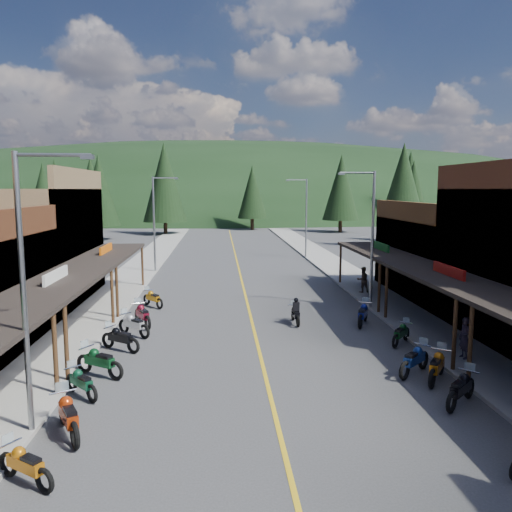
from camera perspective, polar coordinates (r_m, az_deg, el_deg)
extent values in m
plane|color=#38383A|center=(21.20, 0.56, -11.60)|extent=(220.00, 220.00, 0.00)
cube|color=gold|center=(40.59, -1.79, -2.25)|extent=(0.15, 90.00, 0.01)
cube|color=gray|center=(41.14, -13.99, -2.24)|extent=(3.40, 94.00, 0.15)
cube|color=gray|center=(41.85, 10.21, -1.97)|extent=(3.40, 94.00, 0.15)
cylinder|color=#472D19|center=(18.29, -21.96, -10.39)|extent=(0.16, 0.16, 3.00)
cube|color=#3F2111|center=(23.57, -25.25, -2.58)|extent=(0.30, 9.00, 6.20)
cube|color=black|center=(23.10, -21.87, -2.85)|extent=(3.20, 9.00, 0.18)
cylinder|color=#472D19|center=(19.38, -20.87, -9.32)|extent=(0.16, 0.16, 3.00)
cylinder|color=#472D19|center=(26.71, -16.11, -4.51)|extent=(0.16, 0.16, 3.00)
cube|color=silver|center=(23.07, -21.90, -2.36)|extent=(0.12, 3.00, 0.70)
cube|color=brown|center=(33.77, -25.60, 0.97)|extent=(8.00, 10.20, 7.00)
cube|color=brown|center=(32.50, -19.32, 2.13)|extent=(0.30, 10.20, 8.20)
cube|color=black|center=(32.27, -16.75, 0.23)|extent=(3.20, 10.20, 0.18)
cylinder|color=#472D19|center=(27.86, -15.60, -3.99)|extent=(0.16, 0.16, 3.00)
cylinder|color=#472D19|center=(36.58, -12.85, -1.16)|extent=(0.16, 0.16, 3.00)
cube|color=#CC590C|center=(32.25, -16.77, 0.58)|extent=(0.12, 3.00, 0.70)
cylinder|color=#472D19|center=(19.56, 23.30, -9.29)|extent=(0.16, 0.16, 3.00)
cube|color=#562B19|center=(24.83, 24.26, 0.29)|extent=(0.30, 9.00, 8.20)
cube|color=black|center=(24.33, 21.11, -2.30)|extent=(3.20, 9.00, 0.18)
cylinder|color=#472D19|center=(20.59, 21.75, -8.37)|extent=(0.16, 0.16, 3.00)
cylinder|color=#472D19|center=(27.59, 14.68, -4.07)|extent=(0.16, 0.16, 3.00)
cube|color=#B2140F|center=(24.30, 21.13, -1.84)|extent=(0.12, 3.00, 0.70)
cube|color=#4C2D16|center=(35.24, 22.24, -0.23)|extent=(8.00, 10.20, 5.00)
cube|color=#4C2D16|center=(33.63, 16.40, 0.71)|extent=(0.30, 10.20, 6.20)
cube|color=black|center=(33.16, 14.05, 0.52)|extent=(3.20, 10.20, 0.18)
cylinder|color=#472D19|center=(28.71, 13.91, -3.59)|extent=(0.16, 0.16, 3.00)
cylinder|color=#472D19|center=(37.24, 9.62, -0.93)|extent=(0.16, 0.16, 3.00)
cube|color=#14591E|center=(33.14, 14.06, 0.86)|extent=(0.12, 3.00, 0.70)
cylinder|color=gray|center=(15.26, -25.02, -4.38)|extent=(0.16, 0.16, 8.00)
cylinder|color=gray|center=(14.66, -22.18, 10.65)|extent=(2.00, 0.10, 0.10)
cube|color=gray|center=(14.41, -18.70, 10.67)|extent=(0.35, 0.18, 0.12)
cylinder|color=gray|center=(42.40, -11.57, 3.46)|extent=(0.16, 0.16, 8.00)
cylinder|color=gray|center=(42.19, -10.36, 8.78)|extent=(2.00, 0.10, 0.10)
cube|color=gray|center=(42.10, -9.12, 8.74)|extent=(0.35, 0.18, 0.12)
cylinder|color=gray|center=(29.44, 13.16, 1.63)|extent=(0.16, 0.16, 8.00)
cylinder|color=gray|center=(29.02, 11.48, 9.31)|extent=(2.00, 0.10, 0.10)
cube|color=gray|center=(28.79, 9.73, 9.26)|extent=(0.35, 0.18, 0.12)
cylinder|color=gray|center=(50.80, 5.76, 4.25)|extent=(0.16, 0.16, 8.00)
cylinder|color=gray|center=(50.55, 4.69, 8.67)|extent=(2.00, 0.10, 0.10)
cube|color=gray|center=(50.42, 3.67, 8.63)|extent=(0.35, 0.18, 0.12)
ellipsoid|color=black|center=(155.11, -3.60, 5.07)|extent=(310.00, 140.00, 60.00)
cylinder|color=black|center=(92.87, -18.15, 3.59)|extent=(0.60, 0.60, 2.00)
cone|color=black|center=(92.67, -18.31, 7.44)|extent=(5.88, 5.88, 10.50)
cylinder|color=black|center=(78.62, -10.29, 3.17)|extent=(0.60, 0.60, 2.00)
cone|color=black|center=(78.39, -10.42, 8.28)|extent=(6.72, 6.72, 12.00)
cylinder|color=black|center=(86.34, -0.43, 3.69)|extent=(0.60, 0.60, 2.00)
cone|color=black|center=(86.13, -0.44, 7.34)|extent=(5.04, 5.04, 9.00)
cylinder|color=black|center=(82.55, 9.61, 3.40)|extent=(0.60, 0.60, 2.00)
cone|color=black|center=(82.33, 9.70, 7.74)|extent=(5.88, 5.88, 10.50)
cylinder|color=black|center=(98.80, 17.00, 3.86)|extent=(0.60, 0.60, 2.00)
cone|color=black|center=(98.63, 17.16, 7.92)|extent=(6.72, 6.72, 12.00)
cylinder|color=black|center=(96.72, 25.38, 3.38)|extent=(0.60, 0.60, 2.00)
cone|color=black|center=(96.54, 25.57, 6.63)|extent=(5.04, 5.04, 9.00)
cylinder|color=black|center=(100.80, -21.76, 3.72)|extent=(0.60, 0.60, 2.00)
cone|color=black|center=(100.62, -21.94, 7.27)|extent=(5.88, 5.88, 10.50)
cylinder|color=black|center=(63.58, -22.84, 1.66)|extent=(0.60, 0.60, 2.00)
cone|color=black|center=(63.30, -23.08, 6.16)|extent=(4.48, 4.48, 8.00)
cylinder|color=black|center=(70.09, 17.31, 2.42)|extent=(0.60, 0.60, 2.00)
cone|color=black|center=(69.84, 17.49, 6.83)|extent=(4.93, 4.93, 8.80)
cylinder|color=black|center=(72.07, -17.31, 2.55)|extent=(0.60, 0.60, 2.00)
cone|color=black|center=(71.82, -17.49, 7.16)|extent=(5.38, 5.38, 9.60)
cylinder|color=black|center=(62.15, 16.23, 1.83)|extent=(0.60, 0.60, 2.00)
cone|color=black|center=(61.87, 16.44, 7.55)|extent=(5.82, 5.82, 10.40)
imported|color=#271F2F|center=(22.18, 22.74, -8.60)|extent=(0.47, 0.66, 1.71)
imported|color=#4D3E30|center=(33.97, 12.10, -2.65)|extent=(0.91, 0.64, 1.71)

